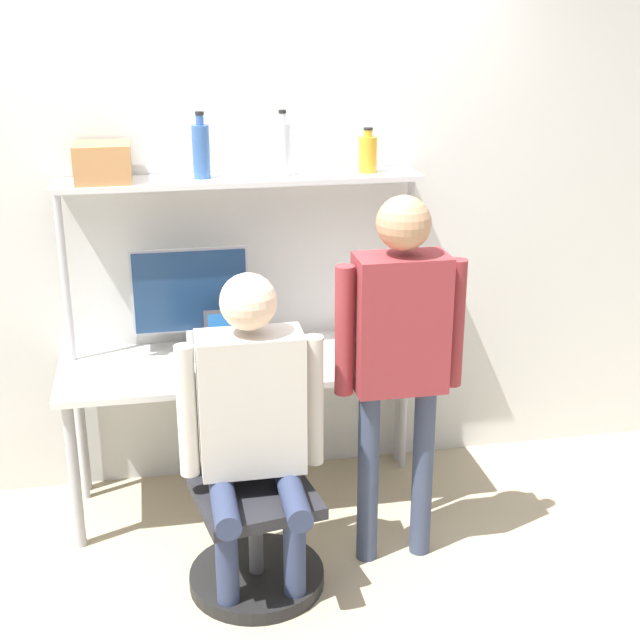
% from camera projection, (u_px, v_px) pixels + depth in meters
% --- Properties ---
extents(ground_plane, '(12.00, 12.00, 0.00)m').
position_uv_depth(ground_plane, '(262.00, 535.00, 4.05)').
color(ground_plane, tan).
extents(wall_back, '(8.00, 0.06, 2.70)m').
position_uv_depth(wall_back, '(237.00, 212.00, 4.21)').
color(wall_back, silver).
rests_on(wall_back, ground_plane).
extents(desk, '(1.73, 0.61, 0.73)m').
position_uv_depth(desk, '(250.00, 377.00, 4.13)').
color(desk, silver).
rests_on(desk, ground_plane).
extents(shelf_unit, '(1.64, 0.26, 1.55)m').
position_uv_depth(shelf_unit, '(241.00, 225.00, 4.06)').
color(shelf_unit, silver).
rests_on(shelf_unit, ground_plane).
extents(monitor, '(0.54, 0.23, 0.51)m').
position_uv_depth(monitor, '(191.00, 298.00, 4.09)').
color(monitor, '#B7B7BC').
rests_on(monitor, desk).
extents(laptop, '(0.29, 0.25, 0.24)m').
position_uv_depth(laptop, '(238.00, 350.00, 4.05)').
color(laptop, '#333338').
rests_on(laptop, desk).
extents(cell_phone, '(0.07, 0.15, 0.01)m').
position_uv_depth(cell_phone, '(289.00, 365.00, 4.05)').
color(cell_phone, silver).
rests_on(cell_phone, desk).
extents(office_chair, '(0.56, 0.56, 0.89)m').
position_uv_depth(office_chair, '(253.00, 522.00, 3.67)').
color(office_chair, black).
rests_on(office_chair, ground_plane).
extents(person_seated, '(0.58, 0.47, 1.34)m').
position_uv_depth(person_seated, '(252.00, 413.00, 3.45)').
color(person_seated, '#2D3856').
rests_on(person_seated, ground_plane).
extents(person_standing, '(0.54, 0.22, 1.60)m').
position_uv_depth(person_standing, '(400.00, 339.00, 3.58)').
color(person_standing, '#38425B').
rests_on(person_standing, ground_plane).
extents(bottle_blue, '(0.08, 0.08, 0.29)m').
position_uv_depth(bottle_blue, '(201.00, 150.00, 3.91)').
color(bottle_blue, '#335999').
rests_on(bottle_blue, shelf_unit).
extents(bottle_amber, '(0.09, 0.09, 0.20)m').
position_uv_depth(bottle_amber, '(368.00, 153.00, 4.06)').
color(bottle_amber, gold).
rests_on(bottle_amber, shelf_unit).
extents(bottle_clear, '(0.07, 0.07, 0.29)m').
position_uv_depth(bottle_clear, '(283.00, 148.00, 3.97)').
color(bottle_clear, silver).
rests_on(bottle_clear, shelf_unit).
extents(storage_box, '(0.24, 0.23, 0.17)m').
position_uv_depth(storage_box, '(103.00, 163.00, 3.85)').
color(storage_box, '#B27A47').
rests_on(storage_box, shelf_unit).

